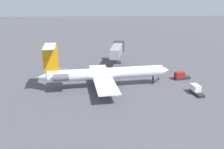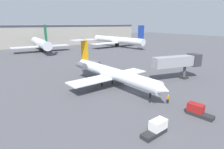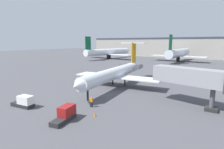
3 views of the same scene
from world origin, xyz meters
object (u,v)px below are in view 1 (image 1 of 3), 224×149
at_px(baggage_tug_lead, 196,90).
at_px(ground_crew_marshaller, 159,77).
at_px(traffic_cone_near, 165,75).
at_px(jet_bridge, 117,50).
at_px(baggage_tug_trailing, 181,76).
at_px(regional_jet, 102,73).

bearing_deg(baggage_tug_lead, ground_crew_marshaller, 32.89).
xyz_separation_m(baggage_tug_lead, traffic_cone_near, (11.70, 3.27, -0.56)).
bearing_deg(ground_crew_marshaller, jet_bridge, 31.86).
relative_size(baggage_tug_lead, baggage_tug_trailing, 0.99).
bearing_deg(baggage_tug_trailing, baggage_tug_lead, -179.58).
height_order(jet_bridge, traffic_cone_near, jet_bridge).
distance_m(regional_jet, baggage_tug_trailing, 20.38).
relative_size(regional_jet, baggage_tug_lead, 7.34).
distance_m(ground_crew_marshaller, baggage_tug_trailing, 5.75).
bearing_deg(regional_jet, baggage_tug_lead, -104.61).
bearing_deg(traffic_cone_near, jet_bridge, 44.46).
xyz_separation_m(ground_crew_marshaller, baggage_tug_trailing, (0.26, -5.74, -0.02)).
bearing_deg(traffic_cone_near, ground_crew_marshaller, 136.88).
bearing_deg(traffic_cone_near, baggage_tug_lead, -164.39).
distance_m(baggage_tug_lead, baggage_tug_trailing, 9.24).
height_order(regional_jet, baggage_tug_trailing, regional_jet).
distance_m(ground_crew_marshaller, baggage_tug_lead, 10.70).
height_order(jet_bridge, baggage_tug_lead, jet_bridge).
bearing_deg(regional_jet, traffic_cone_near, -68.58).
xyz_separation_m(ground_crew_marshaller, traffic_cone_near, (2.71, -2.54, -0.58)).
height_order(ground_crew_marshaller, traffic_cone_near, ground_crew_marshaller).
height_order(regional_jet, ground_crew_marshaller, regional_jet).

